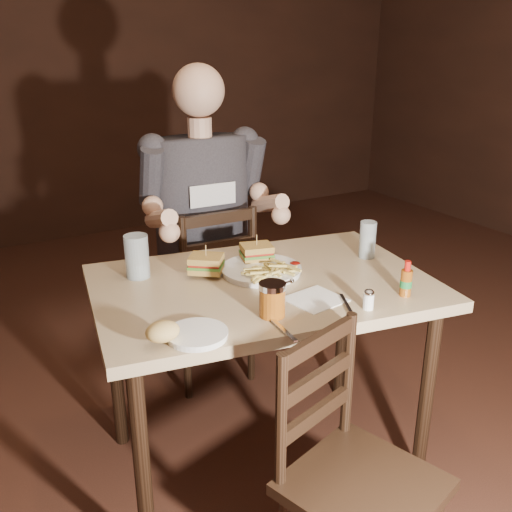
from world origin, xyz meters
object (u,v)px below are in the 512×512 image
diner (205,186)px  glass_right (368,240)px  main_table (263,304)px  side_plate (197,335)px  hot_sauce (406,278)px  chair_near (364,486)px  syrup_dispenser (272,300)px  glass_left (137,256)px  dinner_plate (261,271)px  chair_far (205,291)px

diner → glass_right: 0.76m
main_table → side_plate: bearing=-145.9°
hot_sauce → diner: bearing=104.5°
main_table → side_plate: (-0.37, -0.25, 0.09)m
main_table → chair_near: size_ratio=1.55×
chair_near → hot_sauce: (0.41, 0.31, 0.42)m
syrup_dispenser → hot_sauce: bearing=-1.9°
glass_right → glass_left: bearing=162.8°
diner → chair_near: bearing=-94.4°
glass_left → glass_right: 0.87m
chair_near → dinner_plate: chair_near is taller
glass_left → chair_far: bearing=43.8°
chair_far → hot_sauce: bearing=106.0°
side_plate → dinner_plate: bearing=38.6°
glass_left → side_plate: glass_left is taller
glass_left → hot_sauce: (0.71, -0.60, -0.02)m
chair_near → side_plate: 0.62m
diner → syrup_dispenser: size_ratio=9.42×
glass_right → syrup_dispenser: glass_right is taller
chair_far → diner: size_ratio=0.86×
main_table → glass_left: 0.48m
chair_far → glass_right: glass_right is taller
diner → hot_sauce: 1.02m
chair_far → side_plate: size_ratio=5.09×
glass_left → hot_sauce: 0.93m
syrup_dispenser → glass_right: bearing=32.7°
main_table → dinner_plate: size_ratio=4.51×
glass_left → syrup_dispenser: glass_left is taller
glass_right → syrup_dispenser: (-0.58, -0.25, -0.02)m
chair_far → diner: 0.53m
chair_far → dinner_plate: chair_far is taller
hot_sauce → main_table: bearing=136.0°
syrup_dispenser → dinner_plate: bearing=74.7°
dinner_plate → syrup_dispenser: 0.35m
main_table → chair_near: chair_near is taller
chair_far → syrup_dispenser: chair_far is taller
syrup_dispenser → main_table: bearing=74.9°
chair_near → side_plate: size_ratio=4.76×
chair_near → glass_right: 0.95m
diner → main_table: bearing=-95.8°
chair_near → dinner_plate: size_ratio=2.90×
chair_far → glass_left: bearing=46.2°
main_table → chair_far: 0.75m
side_plate → glass_right: bearing=16.9°
diner → dinner_plate: bearing=-93.3°
glass_left → glass_right: (0.83, -0.26, -0.01)m
main_table → diner: (0.09, 0.65, 0.28)m
main_table → syrup_dispenser: 0.30m
diner → glass_right: (0.38, -0.64, -0.12)m
chair_near → syrup_dispenser: bearing=80.3°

